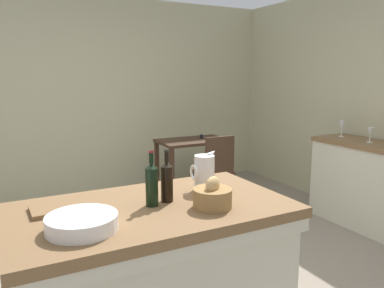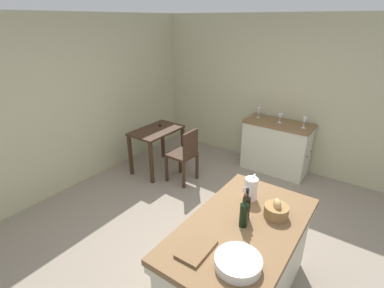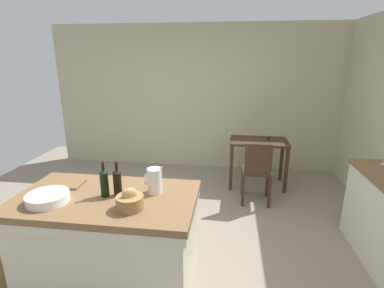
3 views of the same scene
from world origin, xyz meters
The scene contains 16 objects.
ground_plane centered at (0.00, 0.00, 0.00)m, with size 6.76×6.76×0.00m, color gray.
wall_back centered at (0.00, 2.60, 1.30)m, with size 5.32×0.12×2.60m, color #B7B28E.
wall_right centered at (2.60, 0.00, 1.30)m, with size 0.12×5.20×2.60m, color #B7B28E.
island_table centered at (-0.42, -0.58, 0.47)m, with size 1.57×0.90×0.86m.
side_cabinet centered at (2.26, 0.07, 0.45)m, with size 0.52×1.13×0.90m.
writing_desk centered at (1.09, 1.78, 0.64)m, with size 0.91×0.57×0.81m.
wooden_chair centered at (1.03, 1.14, 0.50)m, with size 0.41×0.41×0.92m.
pitcher centered at (-0.01, -0.46, 0.98)m, with size 0.17×0.13×0.27m.
wash_bowl centered at (-0.85, -0.75, 0.90)m, with size 0.34×0.34×0.08m, color white.
bread_basket centered at (-0.13, -0.77, 0.93)m, with size 0.22×0.22×0.18m.
cutting_board centered at (-0.89, -0.41, 0.87)m, with size 0.32×0.20×0.02m, color brown.
wine_bottle_dark centered at (-0.32, -0.55, 0.99)m, with size 0.07×0.07×0.31m.
wine_bottle_amber centered at (-0.42, -0.58, 0.99)m, with size 0.07×0.07×0.32m.
wine_glass_far_left centered at (2.22, -0.34, 1.03)m, with size 0.07×0.07×0.18m.
wine_glass_left centered at (2.25, 0.06, 1.01)m, with size 0.07×0.07×0.16m.
wine_glass_middle centered at (2.30, 0.46, 1.03)m, with size 0.07×0.07×0.18m.
Camera 2 is at (-2.30, -1.37, 2.51)m, focal length 26.80 mm.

